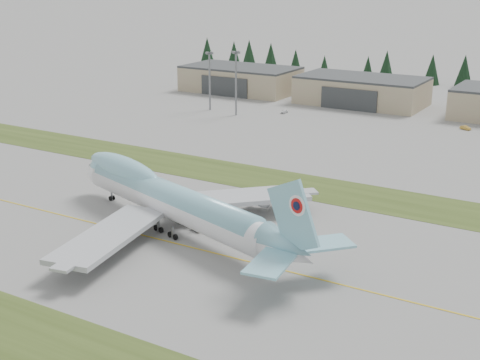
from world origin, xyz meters
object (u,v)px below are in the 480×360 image
Objects in this scene: hangar_center at (362,90)px; service_vehicle_b at (465,130)px; service_vehicle_a at (284,113)px; boeing_747_freighter at (172,200)px; hangar_left at (240,79)px.

service_vehicle_b is at bearing -27.29° from hangar_center.
service_vehicle_a is at bearing -120.27° from hangar_center.
boeing_747_freighter is at bearing -70.59° from service_vehicle_a.
service_vehicle_a is at bearing -39.59° from hangar_left.
service_vehicle_a is 0.93× the size of service_vehicle_b.
boeing_747_freighter is 1.50× the size of hangar_left.
hangar_center is at bearing 113.67° from boeing_747_freighter.
hangar_left and hangar_center have the same top height.
hangar_left is at bearing 143.68° from service_vehicle_a.
boeing_747_freighter reaches higher than service_vehicle_b.
hangar_left is (-69.92, 144.11, -0.87)m from boeing_747_freighter.
boeing_747_freighter is 144.88m from hangar_center.
hangar_left is 12.36× the size of service_vehicle_b.
hangar_left reaches higher than service_vehicle_a.
service_vehicle_a is at bearing 124.64° from service_vehicle_b.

